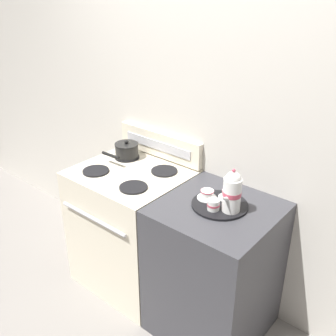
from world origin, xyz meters
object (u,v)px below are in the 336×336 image
object	(u,v)px
stove	(133,227)
creamer_jug	(213,205)
teapot	(232,191)
saucepan	(126,150)
teacup_right	(228,194)
serving_tray	(220,205)
teacup_left	(207,194)

from	to	relation	value
stove	creamer_jug	bearing A→B (deg)	-4.43
teapot	saucepan	bearing A→B (deg)	171.53
creamer_jug	saucepan	bearing A→B (deg)	167.34
teacup_right	creamer_jug	bearing A→B (deg)	-89.25
serving_tray	teapot	xyz separation A→B (m)	(0.08, -0.02, 0.13)
saucepan	teacup_left	world-z (taller)	saucepan
teacup_left	stove	bearing A→B (deg)	-177.69
stove	saucepan	bearing A→B (deg)	140.84
teacup_right	saucepan	bearing A→B (deg)	177.50
stove	creamer_jug	world-z (taller)	creamer_jug
serving_tray	teacup_left	size ratio (longest dim) A/B	2.77
saucepan	teacup_left	bearing A→B (deg)	-8.61
stove	creamer_jug	distance (m)	0.87
teapot	teacup_left	bearing A→B (deg)	172.19
saucepan	stove	bearing A→B (deg)	-39.16
teapot	teacup_right	bearing A→B (deg)	127.81
teacup_right	serving_tray	bearing A→B (deg)	-91.59
teapot	teacup_left	distance (m)	0.20
teapot	teacup_right	distance (m)	0.16
serving_tray	teapot	world-z (taller)	teapot
serving_tray	creamer_jug	xyz separation A→B (m)	(0.00, -0.08, 0.04)
teacup_left	serving_tray	bearing A→B (deg)	-3.02
stove	serving_tray	world-z (taller)	serving_tray
saucepan	creamer_jug	size ratio (longest dim) A/B	3.67
serving_tray	creamer_jug	world-z (taller)	creamer_jug
teacup_left	teacup_right	distance (m)	0.13
saucepan	teapot	world-z (taller)	teapot
teapot	creamer_jug	xyz separation A→B (m)	(-0.08, -0.06, -0.09)
serving_tray	creamer_jug	bearing A→B (deg)	-86.56
stove	teacup_right	bearing A→B (deg)	8.49
teapot	teacup_right	size ratio (longest dim) A/B	2.19
saucepan	teacup_left	size ratio (longest dim) A/B	2.20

